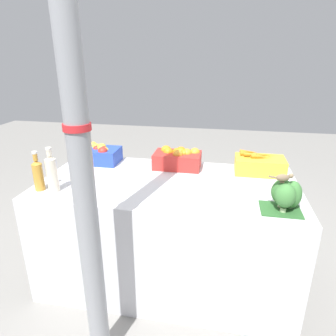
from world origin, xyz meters
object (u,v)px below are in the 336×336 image
Objects in this scene: orange_crate at (178,158)px; juice_bottle_amber at (38,174)px; carrot_crate at (259,165)px; sparrow_bird at (284,177)px; juice_bottle_cloudy at (52,173)px; support_pole at (80,154)px; apple_crate at (97,154)px; broccoli_pile at (286,195)px.

juice_bottle_amber is (-0.80, -0.57, 0.03)m from orange_crate.
sparrow_bird is (0.06, -0.58, 0.14)m from carrot_crate.
sparrow_bird is at bearing -41.56° from orange_crate.
orange_crate is 0.60m from carrot_crate.
sparrow_bird is (1.37, -0.01, 0.08)m from juice_bottle_cloudy.
carrot_crate is (0.87, 1.01, -0.35)m from support_pole.
orange_crate is 0.99m from juice_bottle_amber.
juice_bottle_cloudy is (-0.05, -0.57, 0.05)m from apple_crate.
support_pole reaches higher than broccoli_pile.
juice_bottle_cloudy is (0.10, 0.00, 0.02)m from juice_bottle_amber.
sparrow_bird is at bearing -0.37° from juice_bottle_amber.
apple_crate is 1.00× the size of orange_crate.
orange_crate is (0.65, 0.01, 0.00)m from apple_crate.
broccoli_pile reaches higher than orange_crate.
orange_crate is at bearing 0.66° from apple_crate.
support_pole reaches higher than juice_bottle_amber.
sparrow_bird is (1.31, -0.58, 0.13)m from apple_crate.
orange_crate is at bearing 39.14° from juice_bottle_cloudy.
orange_crate is 1.22× the size of juice_bottle_cloudy.
apple_crate is at bearing 157.47° from broccoli_pile.
support_pole is at bearing -105.01° from orange_crate.
apple_crate is at bearing -179.94° from carrot_crate.
juice_bottle_cloudy is at bearing -179.57° from broccoli_pile.
sparrow_bird is (0.66, -0.58, 0.13)m from orange_crate.
support_pole is 1.38m from carrot_crate.
broccoli_pile is 0.11m from sparrow_bird.
sparrow_bird is at bearing -0.40° from juice_bottle_cloudy.
apple_crate reaches higher than orange_crate.
apple_crate is 1.00× the size of carrot_crate.
support_pole is 0.68m from juice_bottle_cloudy.
carrot_crate is 0.60m from sparrow_bird.
apple_crate is 0.57m from juice_bottle_cloudy.
juice_bottle_cloudy is at bearing 0.00° from juice_bottle_amber.
apple_crate is 1.60× the size of broccoli_pile.
sparrow_bird is at bearing -146.70° from broccoli_pile.
juice_bottle_cloudy is at bearing -95.36° from apple_crate.
support_pole reaches higher than apple_crate.
orange_crate and carrot_crate have the same top height.
juice_bottle_amber is at bearing -179.60° from broccoli_pile.
broccoli_pile is (0.09, -0.56, 0.03)m from carrot_crate.
juice_bottle_amber is 0.10m from juice_bottle_cloudy.
carrot_crate is 2.60× the size of sparrow_bird.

